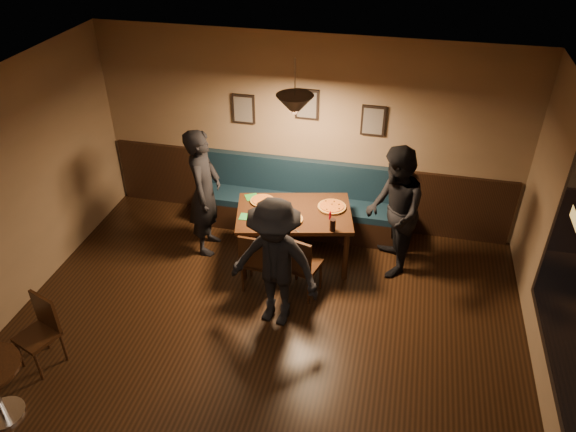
{
  "coord_description": "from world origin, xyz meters",
  "views": [
    {
      "loc": [
        1.31,
        -3.37,
        4.66
      ],
      "look_at": [
        0.06,
        2.08,
        0.95
      ],
      "focal_mm": 34.06,
      "sensor_mm": 36.0,
      "label": 1
    }
  ],
  "objects_px": {
    "chair_near_right": "(303,263)",
    "soda_glass": "(333,225)",
    "tabasco_bottle": "(330,215)",
    "cafe_chair_far": "(36,335)",
    "dining_table": "(294,236)",
    "diner_right": "(394,212)",
    "chair_near_left": "(258,259)",
    "diner_left": "(205,192)",
    "booth_bench": "(302,200)",
    "diner_front": "(275,264)"
  },
  "relations": [
    {
      "from": "dining_table",
      "to": "diner_left",
      "type": "bearing_deg",
      "value": 165.57
    },
    {
      "from": "chair_near_right",
      "to": "cafe_chair_far",
      "type": "xyz_separation_m",
      "value": [
        -2.5,
        -1.79,
        -0.03
      ]
    },
    {
      "from": "chair_near_left",
      "to": "chair_near_right",
      "type": "distance_m",
      "value": 0.56
    },
    {
      "from": "tabasco_bottle",
      "to": "cafe_chair_far",
      "type": "bearing_deg",
      "value": -139.69
    },
    {
      "from": "tabasco_bottle",
      "to": "diner_left",
      "type": "bearing_deg",
      "value": 176.81
    },
    {
      "from": "chair_near_left",
      "to": "diner_right",
      "type": "height_order",
      "value": "diner_right"
    },
    {
      "from": "diner_right",
      "to": "soda_glass",
      "type": "height_order",
      "value": "diner_right"
    },
    {
      "from": "diner_left",
      "to": "diner_right",
      "type": "bearing_deg",
      "value": -93.44
    },
    {
      "from": "diner_right",
      "to": "tabasco_bottle",
      "type": "height_order",
      "value": "diner_right"
    },
    {
      "from": "dining_table",
      "to": "cafe_chair_far",
      "type": "height_order",
      "value": "cafe_chair_far"
    },
    {
      "from": "diner_left",
      "to": "soda_glass",
      "type": "bearing_deg",
      "value": -106.24
    },
    {
      "from": "booth_bench",
      "to": "diner_front",
      "type": "distance_m",
      "value": 1.96
    },
    {
      "from": "diner_left",
      "to": "cafe_chair_far",
      "type": "bearing_deg",
      "value": 151.22
    },
    {
      "from": "chair_near_right",
      "to": "soda_glass",
      "type": "bearing_deg",
      "value": 60.34
    },
    {
      "from": "booth_bench",
      "to": "chair_near_right",
      "type": "height_order",
      "value": "booth_bench"
    },
    {
      "from": "chair_near_left",
      "to": "tabasco_bottle",
      "type": "xyz_separation_m",
      "value": [
        0.8,
        0.55,
        0.43
      ]
    },
    {
      "from": "dining_table",
      "to": "chair_near_right",
      "type": "height_order",
      "value": "chair_near_right"
    },
    {
      "from": "chair_near_right",
      "to": "diner_right",
      "type": "height_order",
      "value": "diner_right"
    },
    {
      "from": "soda_glass",
      "to": "cafe_chair_far",
      "type": "distance_m",
      "value": 3.53
    },
    {
      "from": "chair_near_left",
      "to": "cafe_chair_far",
      "type": "relative_size",
      "value": 1.02
    },
    {
      "from": "chair_near_left",
      "to": "diner_left",
      "type": "xyz_separation_m",
      "value": [
        -0.91,
        0.64,
        0.47
      ]
    },
    {
      "from": "soda_glass",
      "to": "tabasco_bottle",
      "type": "relative_size",
      "value": 1.2
    },
    {
      "from": "chair_near_right",
      "to": "diner_front",
      "type": "xyz_separation_m",
      "value": [
        -0.21,
        -0.55,
        0.38
      ]
    },
    {
      "from": "chair_near_left",
      "to": "chair_near_right",
      "type": "relative_size",
      "value": 0.95
    },
    {
      "from": "chair_near_left",
      "to": "dining_table",
      "type": "bearing_deg",
      "value": 64.74
    },
    {
      "from": "chair_near_left",
      "to": "tabasco_bottle",
      "type": "relative_size",
      "value": 6.55
    },
    {
      "from": "chair_near_left",
      "to": "cafe_chair_far",
      "type": "bearing_deg",
      "value": -135.34
    },
    {
      "from": "cafe_chair_far",
      "to": "chair_near_right",
      "type": "bearing_deg",
      "value": -124.43
    },
    {
      "from": "chair_near_right",
      "to": "diner_left",
      "type": "height_order",
      "value": "diner_left"
    },
    {
      "from": "booth_bench",
      "to": "cafe_chair_far",
      "type": "bearing_deg",
      "value": -124.84
    },
    {
      "from": "tabasco_bottle",
      "to": "chair_near_right",
      "type": "bearing_deg",
      "value": -113.84
    },
    {
      "from": "dining_table",
      "to": "diner_right",
      "type": "xyz_separation_m",
      "value": [
        1.26,
        0.13,
        0.49
      ]
    },
    {
      "from": "chair_near_right",
      "to": "diner_left",
      "type": "relative_size",
      "value": 0.5
    },
    {
      "from": "chair_near_right",
      "to": "tabasco_bottle",
      "type": "height_order",
      "value": "tabasco_bottle"
    },
    {
      "from": "booth_bench",
      "to": "diner_right",
      "type": "xyz_separation_m",
      "value": [
        1.32,
        -0.64,
        0.38
      ]
    },
    {
      "from": "chair_near_right",
      "to": "soda_glass",
      "type": "height_order",
      "value": "soda_glass"
    },
    {
      "from": "chair_near_right",
      "to": "cafe_chair_far",
      "type": "height_order",
      "value": "chair_near_right"
    },
    {
      "from": "soda_glass",
      "to": "booth_bench",
      "type": "bearing_deg",
      "value": 119.5
    },
    {
      "from": "diner_right",
      "to": "diner_front",
      "type": "distance_m",
      "value": 1.78
    },
    {
      "from": "diner_left",
      "to": "diner_right",
      "type": "distance_m",
      "value": 2.5
    },
    {
      "from": "chair_near_left",
      "to": "cafe_chair_far",
      "type": "xyz_separation_m",
      "value": [
        -1.94,
        -1.78,
        -0.01
      ]
    },
    {
      "from": "diner_left",
      "to": "chair_near_right",
      "type": "bearing_deg",
      "value": -119.03
    },
    {
      "from": "booth_bench",
      "to": "diner_front",
      "type": "xyz_separation_m",
      "value": [
        0.09,
        -1.93,
        0.33
      ]
    },
    {
      "from": "tabasco_bottle",
      "to": "cafe_chair_far",
      "type": "distance_m",
      "value": 3.62
    },
    {
      "from": "soda_glass",
      "to": "tabasco_bottle",
      "type": "xyz_separation_m",
      "value": [
        -0.07,
        0.23,
        -0.01
      ]
    },
    {
      "from": "chair_near_right",
      "to": "tabasco_bottle",
      "type": "distance_m",
      "value": 0.71
    },
    {
      "from": "tabasco_bottle",
      "to": "chair_near_left",
      "type": "bearing_deg",
      "value": -145.64
    },
    {
      "from": "chair_near_left",
      "to": "diner_front",
      "type": "relative_size",
      "value": 0.52
    },
    {
      "from": "diner_front",
      "to": "tabasco_bottle",
      "type": "relative_size",
      "value": 12.61
    },
    {
      "from": "booth_bench",
      "to": "dining_table",
      "type": "distance_m",
      "value": 0.78
    }
  ]
}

